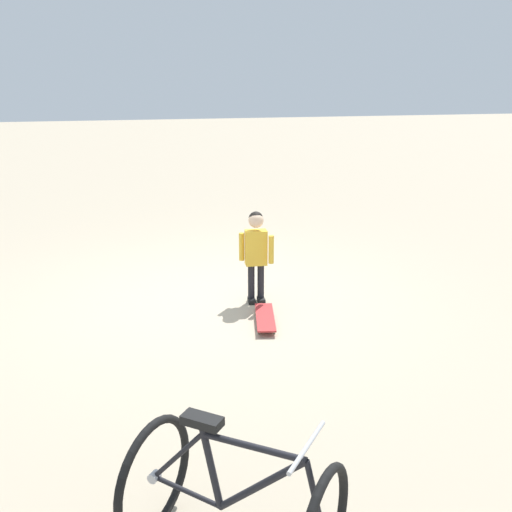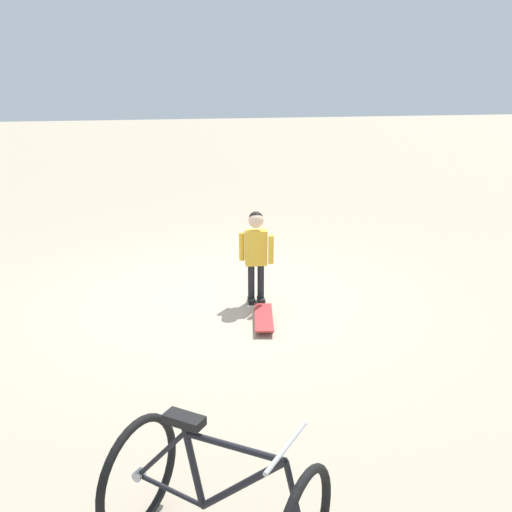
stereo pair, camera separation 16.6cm
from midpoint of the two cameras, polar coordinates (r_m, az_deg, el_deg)
ground_plane at (r=7.08m, az=-3.32°, el=-4.04°), size 50.00×50.00×0.00m
child_person at (r=6.77m, az=0.71°, el=0.85°), size 0.23×0.36×1.06m
skateboard at (r=6.40m, az=1.47°, el=-5.84°), size 0.76×0.31×0.07m
bicycle_mid at (r=3.49m, az=-2.40°, el=-21.93°), size 1.21×1.28×0.85m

